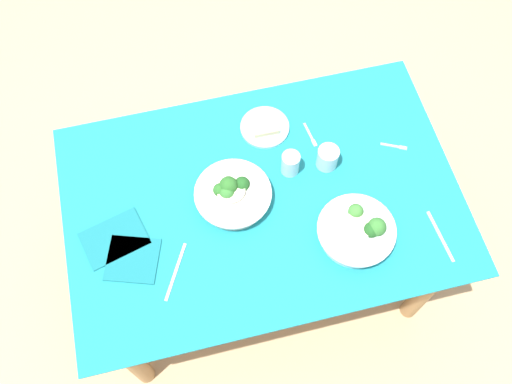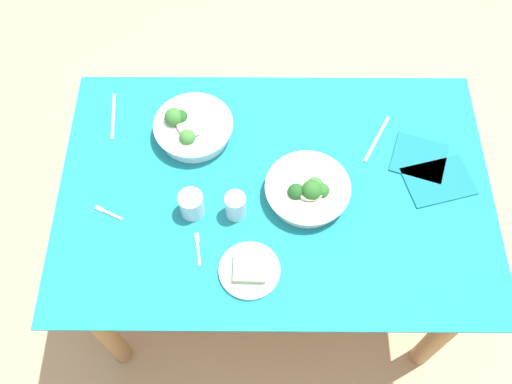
# 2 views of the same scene
# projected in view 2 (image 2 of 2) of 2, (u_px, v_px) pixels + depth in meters

# --- Properties ---
(ground_plane) EXTENTS (6.00, 6.00, 0.00)m
(ground_plane) POSITION_uv_depth(u_px,v_px,m) (270.00, 271.00, 2.45)
(ground_plane) COLOR tan
(dining_table) EXTENTS (1.38, 0.92, 0.72)m
(dining_table) POSITION_uv_depth(u_px,v_px,m) (274.00, 205.00, 1.92)
(dining_table) COLOR #197A84
(dining_table) RESTS_ON ground_plane
(broccoli_bowl_far) EXTENTS (0.27, 0.27, 0.10)m
(broccoli_bowl_far) POSITION_uv_depth(u_px,v_px,m) (308.00, 190.00, 1.78)
(broccoli_bowl_far) COLOR silver
(broccoli_bowl_far) RESTS_ON dining_table
(broccoli_bowl_near) EXTENTS (0.26, 0.26, 0.11)m
(broccoli_bowl_near) POSITION_uv_depth(u_px,v_px,m) (192.00, 128.00, 1.89)
(broccoli_bowl_near) COLOR white
(broccoli_bowl_near) RESTS_ON dining_table
(bread_side_plate) EXTENTS (0.18, 0.18, 0.03)m
(bread_side_plate) POSITION_uv_depth(u_px,v_px,m) (249.00, 270.00, 1.68)
(bread_side_plate) COLOR #99C6D1
(bread_side_plate) RESTS_ON dining_table
(water_glass_center) EXTENTS (0.06, 0.06, 0.09)m
(water_glass_center) POSITION_uv_depth(u_px,v_px,m) (236.00, 206.00, 1.74)
(water_glass_center) COLOR silver
(water_glass_center) RESTS_ON dining_table
(water_glass_side) EXTENTS (0.08, 0.08, 0.09)m
(water_glass_side) POSITION_uv_depth(u_px,v_px,m) (191.00, 204.00, 1.74)
(water_glass_side) COLOR silver
(water_glass_side) RESTS_ON dining_table
(fork_by_far_bowl) EXTENTS (0.03, 0.11, 0.00)m
(fork_by_far_bowl) POSITION_uv_depth(u_px,v_px,m) (198.00, 248.00, 1.72)
(fork_by_far_bowl) COLOR #B7B7BC
(fork_by_far_bowl) RESTS_ON dining_table
(fork_by_near_bowl) EXTENTS (0.09, 0.05, 0.00)m
(fork_by_near_bowl) POSITION_uv_depth(u_px,v_px,m) (107.00, 212.00, 1.78)
(fork_by_near_bowl) COLOR #B7B7BC
(fork_by_near_bowl) RESTS_ON dining_table
(table_knife_left) EXTENTS (0.11, 0.18, 0.00)m
(table_knife_left) POSITION_uv_depth(u_px,v_px,m) (377.00, 139.00, 1.91)
(table_knife_left) COLOR #B7B7BC
(table_knife_left) RESTS_ON dining_table
(table_knife_right) EXTENTS (0.03, 0.19, 0.00)m
(table_knife_right) POSITION_uv_depth(u_px,v_px,m) (113.00, 116.00, 1.96)
(table_knife_right) COLOR #B7B7BC
(table_knife_right) RESTS_ON dining_table
(napkin_folded_upper) EXTENTS (0.24, 0.20, 0.01)m
(napkin_folded_upper) POSITION_uv_depth(u_px,v_px,m) (438.00, 181.00, 1.83)
(napkin_folded_upper) COLOR #156870
(napkin_folded_upper) RESTS_ON dining_table
(napkin_folded_lower) EXTENTS (0.21, 0.21, 0.01)m
(napkin_folded_lower) POSITION_uv_depth(u_px,v_px,m) (419.00, 158.00, 1.88)
(napkin_folded_lower) COLOR #156870
(napkin_folded_lower) RESTS_ON dining_table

